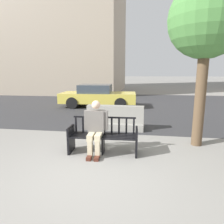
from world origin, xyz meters
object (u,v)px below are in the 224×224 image
Objects in this scene: jersey_barrier_centre at (115,120)px; street_tree at (207,22)px; street_bench at (103,137)px; seated_person at (96,126)px; car_taxi_near at (98,96)px.

street_tree is (2.45, -1.25, 2.88)m from jersey_barrier_centre.
seated_person is at bearing -159.82° from street_bench.
jersey_barrier_centre is 0.47× the size of street_tree.
street_tree reaches higher than street_bench.
car_taxi_near is at bearing 109.75° from jersey_barrier_centre.
street_tree reaches higher than jersey_barrier_centre.
seated_person is at bearing -159.53° from street_tree.
street_bench is 0.39× the size of car_taxi_near.
street_tree is at bearing -27.11° from jersey_barrier_centre.
street_bench is 0.40× the size of street_tree.
street_bench is 3.86m from street_tree.
street_tree is 0.96× the size of car_taxi_near.
jersey_barrier_centre is 4.85m from car_taxi_near.
seated_person reaches higher than jersey_barrier_centre.
car_taxi_near is (-1.45, 6.79, -0.05)m from seated_person.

